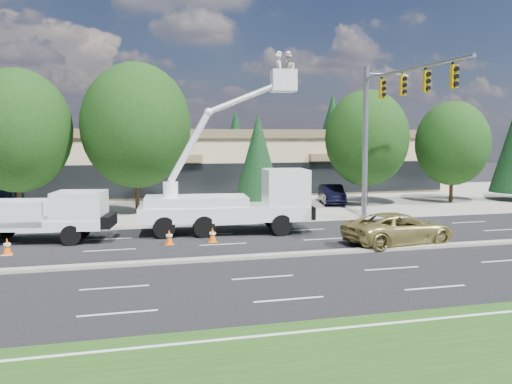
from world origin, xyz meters
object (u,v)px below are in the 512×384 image
object	(u,v)px
signal_mast	(384,116)
bucket_truck	(241,194)
minivan	(399,229)
utility_pickup	(48,221)

from	to	relation	value
signal_mast	bucket_truck	bearing A→B (deg)	-173.45
signal_mast	minivan	distance (m)	8.33
signal_mast	utility_pickup	world-z (taller)	signal_mast
utility_pickup	minivan	size ratio (longest dim) A/B	1.24
signal_mast	utility_pickup	distance (m)	18.48
signal_mast	utility_pickup	xyz separation A→B (m)	(-17.74, -0.94, -5.09)
utility_pickup	bucket_truck	world-z (taller)	bucket_truck
signal_mast	bucket_truck	size ratio (longest dim) A/B	1.11
utility_pickup	minivan	bearing A→B (deg)	-6.11
signal_mast	bucket_truck	distance (m)	9.41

